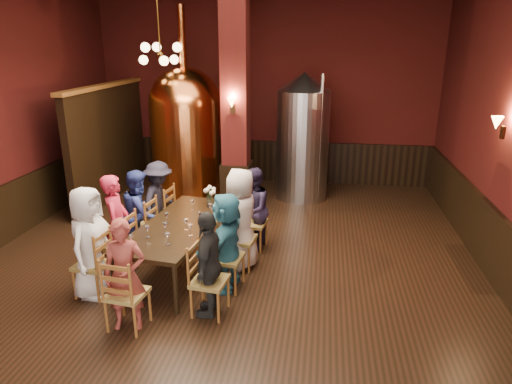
# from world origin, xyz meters

# --- Properties ---
(room) EXTENTS (10.00, 10.02, 4.50)m
(room) POSITION_xyz_m (0.00, 0.00, 2.25)
(room) COLOR black
(room) RESTS_ON ground
(wainscot_right) EXTENTS (0.08, 9.90, 1.00)m
(wainscot_right) POSITION_xyz_m (3.96, 0.00, 0.50)
(wainscot_right) COLOR black
(wainscot_right) RESTS_ON ground
(wainscot_back) EXTENTS (7.90, 0.08, 1.00)m
(wainscot_back) POSITION_xyz_m (0.00, 4.96, 0.50)
(wainscot_back) COLOR black
(wainscot_back) RESTS_ON ground
(column) EXTENTS (0.58, 0.58, 4.50)m
(column) POSITION_xyz_m (-0.30, 2.80, 2.25)
(column) COLOR #410D0E
(column) RESTS_ON ground
(partition) EXTENTS (0.22, 3.50, 2.40)m
(partition) POSITION_xyz_m (-3.20, 3.20, 1.20)
(partition) COLOR black
(partition) RESTS_ON ground
(pendant_cluster) EXTENTS (0.90, 0.90, 1.70)m
(pendant_cluster) POSITION_xyz_m (-1.80, 2.90, 3.10)
(pendant_cluster) COLOR #A57226
(pendant_cluster) RESTS_ON room
(sconce_wall) EXTENTS (0.20, 0.20, 0.36)m
(sconce_wall) POSITION_xyz_m (3.90, 0.80, 2.20)
(sconce_wall) COLOR black
(sconce_wall) RESTS_ON room
(sconce_column) EXTENTS (0.20, 0.20, 0.36)m
(sconce_column) POSITION_xyz_m (-0.30, 2.50, 2.20)
(sconce_column) COLOR black
(sconce_column) RESTS_ON column
(dining_table) EXTENTS (1.29, 2.50, 0.75)m
(dining_table) POSITION_xyz_m (-0.64, 0.09, 0.69)
(dining_table) COLOR black
(dining_table) RESTS_ON ground
(chair_0) EXTENTS (0.51, 0.51, 0.92)m
(chair_0) POSITION_xyz_m (-1.61, -0.80, 0.46)
(chair_0) COLOR #965826
(chair_0) RESTS_ON ground
(person_0) EXTENTS (0.54, 0.79, 1.55)m
(person_0) POSITION_xyz_m (-1.61, -0.80, 0.78)
(person_0) COLOR white
(person_0) RESTS_ON ground
(chair_1) EXTENTS (0.51, 0.51, 0.92)m
(chair_1) POSITION_xyz_m (-1.53, -0.13, 0.46)
(chair_1) COLOR #965826
(chair_1) RESTS_ON ground
(person_1) EXTENTS (0.48, 0.63, 1.53)m
(person_1) POSITION_xyz_m (-1.53, -0.13, 0.77)
(person_1) COLOR #B11E39
(person_1) RESTS_ON ground
(chair_2) EXTENTS (0.51, 0.51, 0.92)m
(chair_2) POSITION_xyz_m (-1.45, 0.52, 0.46)
(chair_2) COLOR #965826
(chair_2) RESTS_ON ground
(person_2) EXTENTS (0.51, 0.76, 1.42)m
(person_2) POSITION_xyz_m (-1.45, 0.52, 0.71)
(person_2) COLOR navy
(person_2) RESTS_ON ground
(chair_3) EXTENTS (0.51, 0.51, 0.92)m
(chair_3) POSITION_xyz_m (-1.37, 1.19, 0.46)
(chair_3) COLOR #965826
(chair_3) RESTS_ON ground
(person_3) EXTENTS (0.60, 0.94, 1.39)m
(person_3) POSITION_xyz_m (-1.37, 1.19, 0.70)
(person_3) COLOR black
(person_3) RESTS_ON ground
(chair_4) EXTENTS (0.51, 0.51, 0.92)m
(chair_4) POSITION_xyz_m (0.08, -1.00, 0.46)
(chair_4) COLOR #965826
(chair_4) RESTS_ON ground
(person_4) EXTENTS (0.36, 0.83, 1.39)m
(person_4) POSITION_xyz_m (0.08, -1.00, 0.70)
(person_4) COLOR black
(person_4) RESTS_ON ground
(chair_5) EXTENTS (0.51, 0.51, 0.92)m
(chair_5) POSITION_xyz_m (0.16, -0.34, 0.46)
(chair_5) COLOR #965826
(chair_5) RESTS_ON ground
(person_5) EXTENTS (0.60, 1.36, 1.41)m
(person_5) POSITION_xyz_m (0.16, -0.34, 0.71)
(person_5) COLOR teal
(person_5) RESTS_ON ground
(chair_6) EXTENTS (0.51, 0.51, 0.92)m
(chair_6) POSITION_xyz_m (0.24, 0.32, 0.46)
(chair_6) COLOR #965826
(chair_6) RESTS_ON ground
(person_6) EXTENTS (0.75, 0.90, 1.57)m
(person_6) POSITION_xyz_m (0.24, 0.32, 0.79)
(person_6) COLOR beige
(person_6) RESTS_ON ground
(chair_7) EXTENTS (0.51, 0.51, 0.92)m
(chair_7) POSITION_xyz_m (0.32, 0.98, 0.46)
(chair_7) COLOR #965826
(chair_7) RESTS_ON ground
(person_7) EXTENTS (0.37, 0.70, 1.40)m
(person_7) POSITION_xyz_m (0.32, 0.98, 0.70)
(person_7) COLOR #221B36
(person_7) RESTS_ON ground
(chair_8) EXTENTS (0.51, 0.51, 0.92)m
(chair_8) POSITION_xyz_m (-0.83, -1.45, 0.46)
(chair_8) COLOR #965826
(chair_8) RESTS_ON ground
(person_8) EXTENTS (0.57, 0.43, 1.40)m
(person_8) POSITION_xyz_m (-0.83, -1.45, 0.70)
(person_8) COLOR brown
(person_8) RESTS_ON ground
(copper_kettle) EXTENTS (1.73, 1.73, 4.02)m
(copper_kettle) POSITION_xyz_m (-1.47, 3.32, 1.47)
(copper_kettle) COLOR black
(copper_kettle) RESTS_ON ground
(steel_vessel) EXTENTS (1.28, 1.28, 2.72)m
(steel_vessel) POSITION_xyz_m (0.97, 3.80, 1.36)
(steel_vessel) COLOR #B2B2B7
(steel_vessel) RESTS_ON ground
(rose_vase) EXTENTS (0.21, 0.21, 0.35)m
(rose_vase) POSITION_xyz_m (-0.37, 0.87, 0.98)
(rose_vase) COLOR white
(rose_vase) RESTS_ON dining_table
(wine_glass_0) EXTENTS (0.07, 0.07, 0.17)m
(wine_glass_0) POSITION_xyz_m (-0.83, 0.05, 0.83)
(wine_glass_0) COLOR white
(wine_glass_0) RESTS_ON dining_table
(wine_glass_1) EXTENTS (0.07, 0.07, 0.17)m
(wine_glass_1) POSITION_xyz_m (-0.28, 0.52, 0.83)
(wine_glass_1) COLOR white
(wine_glass_1) RESTS_ON dining_table
(wine_glass_2) EXTENTS (0.07, 0.07, 0.17)m
(wine_glass_2) POSITION_xyz_m (-0.93, -0.46, 0.83)
(wine_glass_2) COLOR white
(wine_glass_2) RESTS_ON dining_table
(wine_glass_3) EXTENTS (0.07, 0.07, 0.17)m
(wine_glass_3) POSITION_xyz_m (-0.36, -0.32, 0.83)
(wine_glass_3) COLOR white
(wine_glass_3) RESTS_ON dining_table
(wine_glass_4) EXTENTS (0.07, 0.07, 0.17)m
(wine_glass_4) POSITION_xyz_m (-0.73, -0.32, 0.83)
(wine_glass_4) COLOR white
(wine_glass_4) RESTS_ON dining_table
(wine_glass_5) EXTENTS (0.07, 0.07, 0.17)m
(wine_glass_5) POSITION_xyz_m (-0.48, -0.14, 0.83)
(wine_glass_5) COLOR white
(wine_glass_5) RESTS_ON dining_table
(wine_glass_6) EXTENTS (0.07, 0.07, 0.17)m
(wine_glass_6) POSITION_xyz_m (-1.02, -0.80, 0.83)
(wine_glass_6) COLOR white
(wine_glass_6) RESTS_ON dining_table
(wine_glass_7) EXTENTS (0.07, 0.07, 0.17)m
(wine_glass_7) POSITION_xyz_m (-0.57, -0.65, 0.83)
(wine_glass_7) COLOR white
(wine_glass_7) RESTS_ON dining_table
(wine_glass_8) EXTENTS (0.07, 0.07, 0.17)m
(wine_glass_8) POSITION_xyz_m (-0.61, 0.67, 0.83)
(wine_glass_8) COLOR white
(wine_glass_8) RESTS_ON dining_table
(wine_glass_9) EXTENTS (0.07, 0.07, 0.17)m
(wine_glass_9) POSITION_xyz_m (-0.36, 0.16, 0.83)
(wine_glass_9) COLOR white
(wine_glass_9) RESTS_ON dining_table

